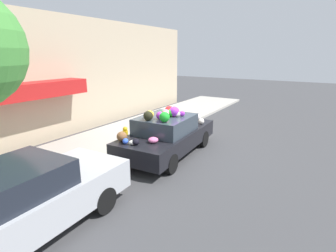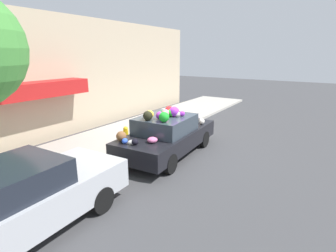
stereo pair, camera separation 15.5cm
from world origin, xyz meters
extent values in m
plane|color=#424244|center=(0.00, 0.00, 0.00)|extent=(60.00, 60.00, 0.00)
cube|color=#B2ADA3|center=(0.00, 2.70, 0.06)|extent=(24.00, 3.20, 0.12)
cube|color=#C6B293|center=(0.00, 4.95, 2.49)|extent=(18.00, 0.30, 4.98)
cube|color=red|center=(-1.83, 4.35, 2.18)|extent=(3.68, 0.90, 0.55)
cylinder|color=gold|center=(-0.30, 1.67, 0.40)|extent=(0.20, 0.20, 0.55)
sphere|color=gold|center=(-0.30, 1.67, 0.73)|extent=(0.18, 0.18, 0.18)
cube|color=black|center=(0.00, -0.01, 0.58)|extent=(4.36, 2.03, 0.56)
cube|color=#333D47|center=(-0.17, -0.02, 1.13)|extent=(2.00, 1.69, 0.54)
cylinder|color=black|center=(1.27, 0.89, 0.30)|extent=(0.61, 0.21, 0.60)
cylinder|color=black|center=(1.37, -0.76, 0.30)|extent=(0.61, 0.21, 0.60)
cylinder|color=black|center=(-1.37, 0.74, 0.30)|extent=(0.61, 0.21, 0.60)
cylinder|color=black|center=(-1.27, -0.91, 0.30)|extent=(0.61, 0.21, 0.60)
sphere|color=purple|center=(0.17, -0.48, 1.49)|extent=(0.24, 0.24, 0.18)
sphere|color=green|center=(-0.10, -0.19, 1.53)|extent=(0.33, 0.33, 0.26)
ellipsoid|color=white|center=(-1.78, 0.07, 0.94)|extent=(0.31, 0.32, 0.14)
sphere|color=white|center=(1.84, -0.26, 0.99)|extent=(0.36, 0.36, 0.25)
sphere|color=green|center=(-0.02, 0.16, 1.48)|extent=(0.19, 0.19, 0.17)
sphere|color=red|center=(0.11, 0.01, 1.55)|extent=(0.40, 0.40, 0.31)
sphere|color=black|center=(-0.93, 0.14, 1.55)|extent=(0.42, 0.42, 0.31)
ellipsoid|color=blue|center=(-1.84, 0.32, 0.95)|extent=(0.23, 0.20, 0.16)
sphere|color=pink|center=(-0.23, -0.07, 1.53)|extent=(0.32, 0.32, 0.26)
ellipsoid|color=orange|center=(0.98, -0.26, 1.00)|extent=(0.36, 0.38, 0.27)
ellipsoid|color=black|center=(-1.76, 0.01, 0.95)|extent=(0.28, 0.29, 0.18)
ellipsoid|color=olive|center=(1.25, 0.09, 1.00)|extent=(0.37, 0.31, 0.28)
ellipsoid|color=black|center=(0.89, 0.15, 0.99)|extent=(0.36, 0.40, 0.26)
ellipsoid|color=red|center=(0.33, 0.09, 1.49)|extent=(0.28, 0.31, 0.19)
sphere|color=#924F3D|center=(1.69, 0.33, 0.95)|extent=(0.21, 0.21, 0.17)
sphere|color=green|center=(-0.82, -0.40, 1.56)|extent=(0.45, 0.45, 0.32)
sphere|color=purple|center=(-0.03, -0.28, 1.57)|extent=(0.40, 0.40, 0.34)
sphere|color=white|center=(-0.01, -0.38, 1.50)|extent=(0.22, 0.22, 0.20)
sphere|color=purple|center=(-0.61, -0.09, 1.52)|extent=(0.34, 0.34, 0.25)
sphere|color=white|center=(1.40, -0.62, 0.97)|extent=(0.26, 0.26, 0.22)
sphere|color=brown|center=(-1.74, 0.55, 1.02)|extent=(0.44, 0.44, 0.31)
ellipsoid|color=pink|center=(-1.34, -0.32, 0.95)|extent=(0.42, 0.42, 0.17)
ellipsoid|color=brown|center=(1.50, 0.54, 0.92)|extent=(0.17, 0.17, 0.12)
ellipsoid|color=yellow|center=(-0.69, 0.26, 1.53)|extent=(0.37, 0.34, 0.26)
cube|color=#B7BABF|center=(-5.17, 0.04, 0.64)|extent=(4.52, 1.89, 0.68)
cube|color=#1E232D|center=(-5.35, 0.04, 1.23)|extent=(2.06, 1.59, 0.51)
cylinder|color=black|center=(-3.82, 0.89, 0.30)|extent=(0.61, 0.20, 0.60)
cylinder|color=black|center=(-3.76, -0.69, 0.30)|extent=(0.61, 0.20, 0.60)
camera|label=1|loc=(-7.38, -4.58, 3.42)|focal=28.00mm
camera|label=2|loc=(-7.30, -4.71, 3.42)|focal=28.00mm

